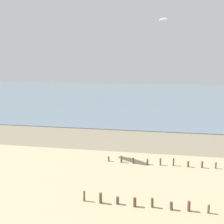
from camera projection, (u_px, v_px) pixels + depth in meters
The scene contains 5 objects.
wet_sand_strip at pixel (117, 139), 31.25m from camera, with size 120.00×8.36×0.01m, color gray.
sea at pixel (138, 96), 69.08m from camera, with size 160.00×70.00×0.10m, color slate.
groyne_mid at pixel (192, 207), 16.34m from camera, with size 15.52×0.33×0.77m.
groyne_far at pixel (190, 164), 23.15m from camera, with size 15.23×0.32×0.72m.
kite_aloft_4 at pixel (163, 20), 43.83m from camera, with size 2.58×0.83×0.41m, color white.
Camera 1 is at (4.29, -6.34, 9.71)m, focal length 40.22 mm.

